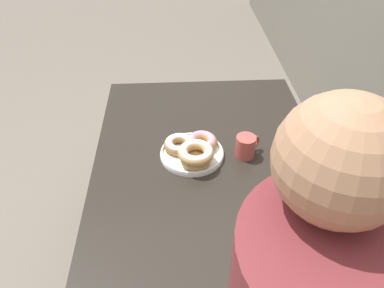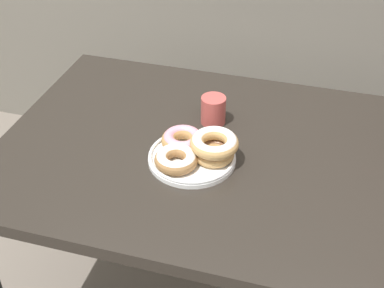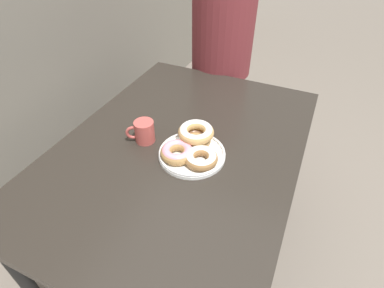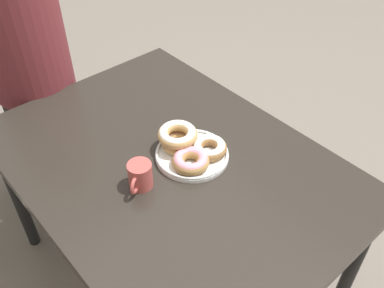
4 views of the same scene
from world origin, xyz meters
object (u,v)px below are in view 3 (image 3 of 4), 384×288
Objects in this scene: dining_table at (181,157)px; person_figure at (222,49)px; donut_plate at (192,147)px; coffee_mug at (144,131)px.

person_figure is at bearing 8.51° from dining_table.
donut_plate is 2.68× the size of coffee_mug.
donut_plate is at bearing -115.94° from dining_table.
person_figure is at bearing -1.51° from coffee_mug.
person_figure is (0.85, 0.19, 0.03)m from donut_plate.
donut_plate is 0.21m from coffee_mug.
person_figure is (0.85, -0.02, 0.02)m from coffee_mug.
donut_plate is (-0.03, -0.07, 0.10)m from dining_table.
dining_table is at bearing -76.78° from coffee_mug.
coffee_mug is (-0.00, 0.21, 0.01)m from donut_plate.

